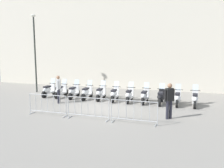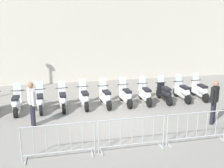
# 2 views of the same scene
# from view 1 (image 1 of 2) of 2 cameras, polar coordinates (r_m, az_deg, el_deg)

# --- Properties ---
(ground_plane) EXTENTS (120.00, 120.00, 0.00)m
(ground_plane) POSITION_cam_1_polar(r_m,az_deg,el_deg) (13.51, -1.74, -5.81)
(ground_plane) COLOR gray
(building_facade) EXTENTS (28.10, 4.33, 13.41)m
(building_facade) POSITION_cam_1_polar(r_m,az_deg,el_deg) (21.16, 5.99, 17.53)
(building_facade) COLOR beige
(building_facade) RESTS_ON ground
(motorcycle_0) EXTENTS (0.56, 1.72, 1.24)m
(motorcycle_0) POSITION_cam_1_polar(r_m,az_deg,el_deg) (17.23, -15.22, -1.48)
(motorcycle_0) COLOR black
(motorcycle_0) RESTS_ON ground
(motorcycle_1) EXTENTS (0.56, 1.73, 1.24)m
(motorcycle_1) POSITION_cam_1_polar(r_m,az_deg,el_deg) (16.69, -12.42, -1.69)
(motorcycle_1) COLOR black
(motorcycle_1) RESTS_ON ground
(motorcycle_2) EXTENTS (0.61, 1.72, 1.24)m
(motorcycle_2) POSITION_cam_1_polar(r_m,az_deg,el_deg) (16.24, -9.35, -1.88)
(motorcycle_2) COLOR black
(motorcycle_2) RESTS_ON ground
(motorcycle_3) EXTENTS (0.56, 1.73, 1.24)m
(motorcycle_3) POSITION_cam_1_polar(r_m,az_deg,el_deg) (15.82, -6.19, -2.09)
(motorcycle_3) COLOR black
(motorcycle_3) RESTS_ON ground
(motorcycle_4) EXTENTS (0.59, 1.72, 1.24)m
(motorcycle_4) POSITION_cam_1_polar(r_m,az_deg,el_deg) (15.48, -2.79, -2.28)
(motorcycle_4) COLOR black
(motorcycle_4) RESTS_ON ground
(motorcycle_5) EXTENTS (0.61, 1.72, 1.24)m
(motorcycle_5) POSITION_cam_1_polar(r_m,az_deg,el_deg) (15.10, 0.63, -2.54)
(motorcycle_5) COLOR black
(motorcycle_5) RESTS_ON ground
(motorcycle_6) EXTENTS (0.59, 1.72, 1.24)m
(motorcycle_6) POSITION_cam_1_polar(r_m,az_deg,el_deg) (14.85, 4.27, -2.74)
(motorcycle_6) COLOR black
(motorcycle_6) RESTS_ON ground
(motorcycle_7) EXTENTS (0.56, 1.72, 1.24)m
(motorcycle_7) POSITION_cam_1_polar(r_m,az_deg,el_deg) (14.66, 8.00, -2.95)
(motorcycle_7) COLOR black
(motorcycle_7) RESTS_ON ground
(motorcycle_8) EXTENTS (0.56, 1.73, 1.24)m
(motorcycle_8) POSITION_cam_1_polar(r_m,az_deg,el_deg) (14.50, 11.83, -3.17)
(motorcycle_8) COLOR black
(motorcycle_8) RESTS_ON ground
(motorcycle_9) EXTENTS (0.56, 1.73, 1.24)m
(motorcycle_9) POSITION_cam_1_polar(r_m,az_deg,el_deg) (14.46, 15.74, -3.34)
(motorcycle_9) COLOR black
(motorcycle_9) RESTS_ON ground
(motorcycle_10) EXTENTS (0.56, 1.72, 1.24)m
(motorcycle_10) POSITION_cam_1_polar(r_m,az_deg,el_deg) (14.48, 19.64, -3.50)
(motorcycle_10) COLOR black
(motorcycle_10) RESTS_ON ground
(barrier_segment_0) EXTENTS (2.15, 0.58, 1.07)m
(barrier_segment_0) POSITION_cam_1_polar(r_m,az_deg,el_deg) (12.31, -15.48, -5.00)
(barrier_segment_0) COLOR #B2B5B7
(barrier_segment_0) RESTS_ON ground
(barrier_segment_1) EXTENTS (2.15, 0.58, 1.07)m
(barrier_segment_1) POSITION_cam_1_polar(r_m,az_deg,el_deg) (11.25, -5.88, -5.98)
(barrier_segment_1) COLOR #B2B5B7
(barrier_segment_1) RESTS_ON ground
(barrier_segment_2) EXTENTS (2.15, 0.58, 1.07)m
(barrier_segment_2) POSITION_cam_1_polar(r_m,az_deg,el_deg) (10.56, 5.36, -6.92)
(barrier_segment_2) COLOR #B2B5B7
(barrier_segment_2) RESTS_ON ground
(street_lamp) EXTENTS (0.36, 0.36, 5.99)m
(street_lamp) POSITION_cam_1_polar(r_m,az_deg,el_deg) (19.17, -18.38, 8.79)
(street_lamp) COLOR #2D332D
(street_lamp) RESTS_ON ground
(officer_mid_plaza) EXTENTS (0.34, 0.51, 1.73)m
(officer_mid_plaza) POSITION_cam_1_polar(r_m,az_deg,el_deg) (14.86, -12.97, -0.86)
(officer_mid_plaza) COLOR #23232D
(officer_mid_plaza) RESTS_ON ground
(officer_by_barriers) EXTENTS (0.43, 0.41, 1.73)m
(officer_by_barriers) POSITION_cam_1_polar(r_m,az_deg,el_deg) (11.48, 13.86, -3.56)
(officer_by_barriers) COLOR #23232D
(officer_by_barriers) RESTS_ON ground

